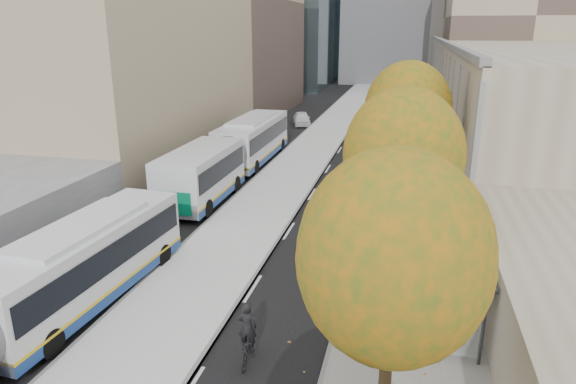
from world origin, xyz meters
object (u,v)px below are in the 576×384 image
(bus_shelter, at_px, (462,268))
(bus_near, at_px, (0,316))
(cyclist, at_px, (248,341))
(bus_far, at_px, (234,152))
(distant_car, at_px, (302,119))

(bus_shelter, distance_m, bus_near, 14.02)
(bus_shelter, height_order, cyclist, bus_shelter)
(bus_shelter, distance_m, bus_far, 20.47)
(bus_far, xyz_separation_m, cyclist, (6.97, -19.04, -0.96))
(bus_far, height_order, cyclist, bus_far)
(bus_far, distance_m, distant_car, 19.74)
(bus_shelter, bearing_deg, cyclist, -151.60)
(bus_far, height_order, distant_car, bus_far)
(distant_car, bearing_deg, bus_shelter, -86.30)
(bus_shelter, xyz_separation_m, bus_near, (-13.09, -4.96, -0.65))
(bus_shelter, distance_m, cyclist, 7.13)
(bus_far, distance_m, cyclist, 20.30)
(distant_car, bearing_deg, bus_far, -107.22)
(bus_near, height_order, cyclist, bus_near)
(bus_near, xyz_separation_m, cyclist, (6.96, 1.65, -0.80))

